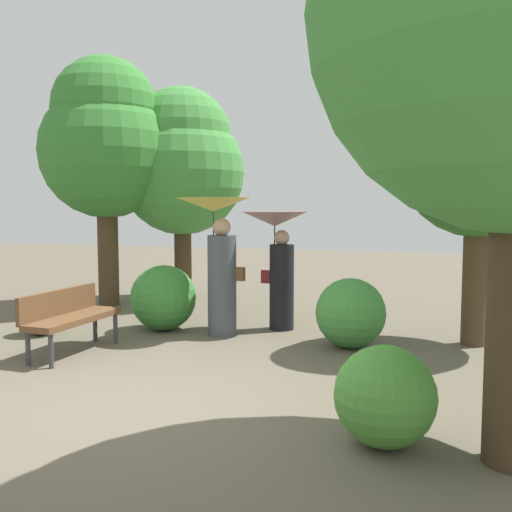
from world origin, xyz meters
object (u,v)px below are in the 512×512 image
object	(u,v)px
tree_mid_left	(182,162)
tree_near_left	(106,140)
person_left	(218,247)
park_bench	(69,315)
person_right	(278,249)
tree_mid_right	(480,144)

from	to	relation	value
tree_mid_left	tree_near_left	bearing A→B (deg)	-141.85
person_left	park_bench	world-z (taller)	person_left
park_bench	person_left	bearing A→B (deg)	-40.10
person_right	tree_mid_left	world-z (taller)	tree_mid_left
park_bench	person_right	bearing A→B (deg)	-42.07
park_bench	tree_mid_right	distance (m)	5.93
person_left	person_right	world-z (taller)	person_left
tree_mid_left	tree_mid_right	bearing A→B (deg)	-22.49
park_bench	tree_mid_right	xyz separation A→B (m)	(5.09, 2.06, 2.25)
park_bench	tree_mid_left	size ratio (longest dim) A/B	0.35
person_right	person_left	bearing A→B (deg)	125.65
park_bench	tree_mid_left	distance (m)	4.90
tree_mid_right	park_bench	bearing A→B (deg)	-157.98
person_left	tree_mid_left	xyz separation A→B (m)	(-1.81, 2.71, 1.49)
person_right	tree_mid_right	xyz separation A→B (m)	(2.87, -0.18, 1.51)
person_left	tree_mid_left	distance (m)	3.59
tree_near_left	person_left	bearing A→B (deg)	-31.06
person_right	tree_mid_right	bearing A→B (deg)	-98.93
person_right	park_bench	bearing A→B (deg)	130.01
tree_near_left	tree_mid_left	bearing A→B (deg)	38.15
tree_near_left	tree_mid_right	world-z (taller)	tree_near_left
tree_near_left	park_bench	bearing A→B (deg)	-66.06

